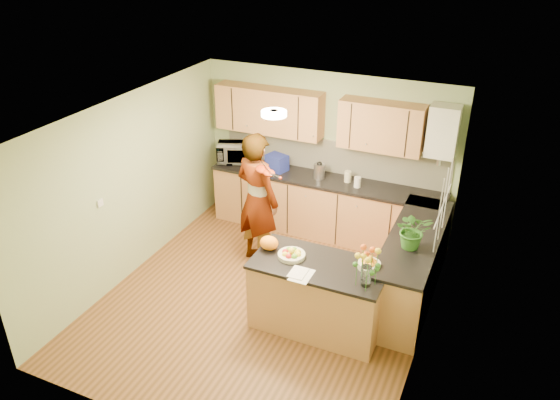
% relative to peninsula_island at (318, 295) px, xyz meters
% --- Properties ---
extents(floor, '(4.50, 4.50, 0.00)m').
position_rel_peninsula_island_xyz_m(floor, '(-0.79, 0.19, -0.45)').
color(floor, '#583819').
rests_on(floor, ground).
extents(ceiling, '(4.00, 4.50, 0.02)m').
position_rel_peninsula_island_xyz_m(ceiling, '(-0.79, 0.19, 2.05)').
color(ceiling, white).
rests_on(ceiling, wall_back).
extents(wall_back, '(4.00, 0.02, 2.50)m').
position_rel_peninsula_island_xyz_m(wall_back, '(-0.79, 2.44, 0.80)').
color(wall_back, '#97AA79').
rests_on(wall_back, floor).
extents(wall_front, '(4.00, 0.02, 2.50)m').
position_rel_peninsula_island_xyz_m(wall_front, '(-0.79, -2.06, 0.80)').
color(wall_front, '#97AA79').
rests_on(wall_front, floor).
extents(wall_left, '(0.02, 4.50, 2.50)m').
position_rel_peninsula_island_xyz_m(wall_left, '(-2.79, 0.19, 0.80)').
color(wall_left, '#97AA79').
rests_on(wall_left, floor).
extents(wall_right, '(0.02, 4.50, 2.50)m').
position_rel_peninsula_island_xyz_m(wall_right, '(1.21, 0.19, 0.80)').
color(wall_right, '#97AA79').
rests_on(wall_right, floor).
extents(back_counter, '(3.64, 0.62, 0.94)m').
position_rel_peninsula_island_xyz_m(back_counter, '(-0.69, 2.14, 0.02)').
color(back_counter, '#B57548').
rests_on(back_counter, floor).
extents(right_counter, '(0.62, 2.24, 0.94)m').
position_rel_peninsula_island_xyz_m(right_counter, '(0.91, 1.04, 0.02)').
color(right_counter, '#B57548').
rests_on(right_counter, floor).
extents(splashback, '(3.60, 0.02, 0.52)m').
position_rel_peninsula_island_xyz_m(splashback, '(-0.69, 2.42, 0.75)').
color(splashback, silver).
rests_on(splashback, back_counter).
extents(upper_cabinets, '(3.20, 0.34, 0.70)m').
position_rel_peninsula_island_xyz_m(upper_cabinets, '(-0.97, 2.27, 1.40)').
color(upper_cabinets, '#B57548').
rests_on(upper_cabinets, wall_back).
extents(boiler, '(0.40, 0.30, 0.86)m').
position_rel_peninsula_island_xyz_m(boiler, '(0.91, 2.28, 1.45)').
color(boiler, silver).
rests_on(boiler, wall_back).
extents(window_right, '(0.01, 1.30, 1.05)m').
position_rel_peninsula_island_xyz_m(window_right, '(1.20, 0.79, 1.10)').
color(window_right, silver).
rests_on(window_right, wall_right).
extents(light_switch, '(0.02, 0.09, 0.09)m').
position_rel_peninsula_island_xyz_m(light_switch, '(-2.78, -0.41, 0.85)').
color(light_switch, silver).
rests_on(light_switch, wall_left).
extents(ceiling_lamp, '(0.30, 0.30, 0.07)m').
position_rel_peninsula_island_xyz_m(ceiling_lamp, '(-0.79, 0.49, 2.01)').
color(ceiling_lamp, '#FFEABF').
rests_on(ceiling_lamp, ceiling).
extents(peninsula_island, '(1.57, 0.80, 0.90)m').
position_rel_peninsula_island_xyz_m(peninsula_island, '(0.00, 0.00, 0.00)').
color(peninsula_island, '#B57548').
rests_on(peninsula_island, floor).
extents(fruit_dish, '(0.33, 0.33, 0.11)m').
position_rel_peninsula_island_xyz_m(fruit_dish, '(-0.35, 0.00, 0.50)').
color(fruit_dish, beige).
rests_on(fruit_dish, peninsula_island).
extents(orange_bowl, '(0.26, 0.26, 0.15)m').
position_rel_peninsula_island_xyz_m(orange_bowl, '(0.55, 0.15, 0.51)').
color(orange_bowl, beige).
rests_on(orange_bowl, peninsula_island).
extents(flower_vase, '(0.28, 0.28, 0.52)m').
position_rel_peninsula_island_xyz_m(flower_vase, '(0.60, -0.18, 0.79)').
color(flower_vase, silver).
rests_on(flower_vase, peninsula_island).
extents(orange_bag, '(0.28, 0.26, 0.17)m').
position_rel_peninsula_island_xyz_m(orange_bag, '(-0.67, 0.05, 0.54)').
color(orange_bag, orange).
rests_on(orange_bag, peninsula_island).
extents(papers, '(0.23, 0.31, 0.01)m').
position_rel_peninsula_island_xyz_m(papers, '(-0.10, -0.30, 0.45)').
color(papers, white).
rests_on(papers, peninsula_island).
extents(violinist, '(0.83, 0.67, 1.97)m').
position_rel_peninsula_island_xyz_m(violinist, '(-1.30, 1.02, 0.53)').
color(violinist, tan).
rests_on(violinist, floor).
extents(violin, '(0.64, 0.56, 0.16)m').
position_rel_peninsula_island_xyz_m(violin, '(-1.10, 0.80, 1.12)').
color(violin, '#4A1004').
rests_on(violin, violinist).
extents(microwave, '(0.67, 0.57, 0.31)m').
position_rel_peninsula_island_xyz_m(microwave, '(-2.27, 2.17, 0.64)').
color(microwave, silver).
rests_on(microwave, back_counter).
extents(blue_box, '(0.37, 0.32, 0.25)m').
position_rel_peninsula_island_xyz_m(blue_box, '(-1.51, 2.14, 0.61)').
color(blue_box, navy).
rests_on(blue_box, back_counter).
extents(kettle, '(0.17, 0.17, 0.31)m').
position_rel_peninsula_island_xyz_m(kettle, '(-0.80, 2.13, 0.62)').
color(kettle, silver).
rests_on(kettle, back_counter).
extents(jar_cream, '(0.13, 0.13, 0.17)m').
position_rel_peninsula_island_xyz_m(jar_cream, '(-0.36, 2.19, 0.57)').
color(jar_cream, beige).
rests_on(jar_cream, back_counter).
extents(jar_white, '(0.11, 0.11, 0.16)m').
position_rel_peninsula_island_xyz_m(jar_white, '(-0.18, 2.07, 0.57)').
color(jar_white, silver).
rests_on(jar_white, back_counter).
extents(potted_plant, '(0.53, 0.49, 0.47)m').
position_rel_peninsula_island_xyz_m(potted_plant, '(0.91, 0.73, 0.72)').
color(potted_plant, '#316B23').
rests_on(potted_plant, right_counter).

